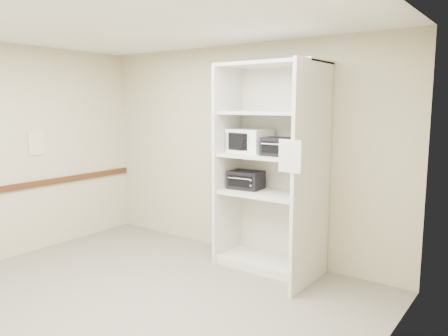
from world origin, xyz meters
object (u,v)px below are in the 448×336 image
Objects in this scene: shelving_unit at (274,175)px; microwave at (250,141)px; toaster_oven_lower at (246,180)px; toaster_oven_upper at (279,147)px.

shelving_unit reaches higher than microwave.
shelving_unit is 6.12× the size of toaster_oven_lower.
microwave is 1.19× the size of toaster_oven_lower.
shelving_unit is at bearing -0.09° from microwave.
microwave is at bearing 174.40° from shelving_unit.
toaster_oven_upper is at bearing -30.52° from shelving_unit.
toaster_oven_lower is (-0.41, 0.03, -0.10)m from shelving_unit.
toaster_oven_upper is at bearing -5.75° from microwave.
shelving_unit is 0.53m from microwave.
microwave is at bearing 4.63° from toaster_oven_lower.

